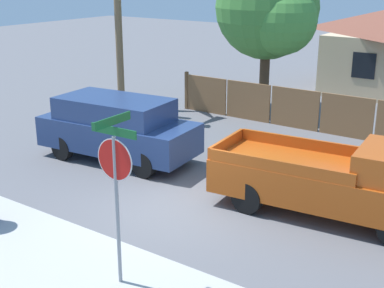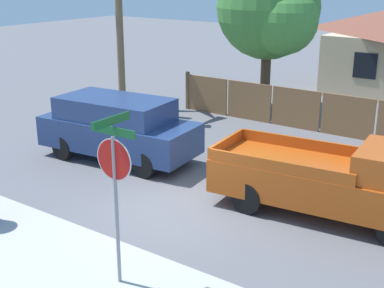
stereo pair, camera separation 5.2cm
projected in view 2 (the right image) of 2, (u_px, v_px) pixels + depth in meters
The scene contains 7 objects.
ground_plane at pixel (174, 208), 12.97m from camera, with size 80.00×80.00×0.00m, color slate.
sidewalk_strip at pixel (60, 273), 10.18m from camera, with size 36.00×3.20×0.01m.
wooden_fence at pixel (348, 117), 18.22m from camera, with size 13.59×0.12×1.54m.
oak_tree at pixel (271, 10), 20.66m from camera, with size 4.27×4.07×6.13m.
red_suv at pixel (118, 127), 15.97m from camera, with size 4.96×2.41×1.90m.
orange_pickup at pixel (340, 181), 12.25m from camera, with size 5.60×2.50×1.83m.
stop_sign at pixel (115, 173), 9.25m from camera, with size 0.99×0.89×3.18m.
Camera 2 is at (7.21, -9.40, 5.53)m, focal length 50.00 mm.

